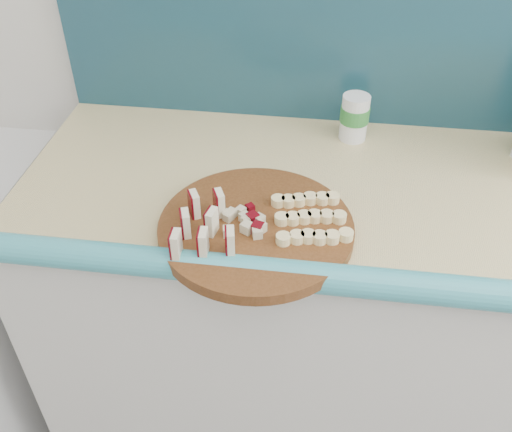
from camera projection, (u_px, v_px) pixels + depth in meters
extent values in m
cube|color=silver|center=(469.00, 337.00, 1.52)|extent=(2.20, 0.60, 0.88)
cylinder|color=#48270F|center=(256.00, 229.00, 1.13)|extent=(0.46, 0.46, 0.02)
cube|color=#F3E7C3|center=(177.00, 244.00, 1.03)|extent=(0.02, 0.04, 0.05)
cube|color=#4E050C|center=(172.00, 245.00, 1.03)|extent=(0.01, 0.03, 0.05)
cube|color=#F3E7C3|center=(186.00, 223.00, 1.08)|extent=(0.02, 0.04, 0.05)
cube|color=#4E050C|center=(182.00, 224.00, 1.08)|extent=(0.01, 0.03, 0.05)
cube|color=#F3E7C3|center=(195.00, 204.00, 1.12)|extent=(0.02, 0.04, 0.05)
cube|color=#4E050C|center=(191.00, 204.00, 1.12)|extent=(0.01, 0.03, 0.05)
cube|color=#F3E7C3|center=(204.00, 243.00, 1.04)|extent=(0.02, 0.04, 0.05)
cube|color=#4E050C|center=(199.00, 243.00, 1.04)|extent=(0.01, 0.03, 0.05)
cube|color=#F3E7C3|center=(212.00, 222.00, 1.08)|extent=(0.02, 0.04, 0.05)
cube|color=#4E050C|center=(208.00, 222.00, 1.08)|extent=(0.01, 0.03, 0.05)
cube|color=#F3E7C3|center=(220.00, 203.00, 1.13)|extent=(0.02, 0.04, 0.05)
cube|color=#4E050C|center=(216.00, 203.00, 1.13)|extent=(0.01, 0.03, 0.05)
cube|color=#F3E7C3|center=(231.00, 241.00, 1.04)|extent=(0.02, 0.04, 0.05)
cube|color=#4E050C|center=(226.00, 242.00, 1.04)|extent=(0.01, 0.03, 0.05)
cube|color=beige|center=(248.00, 220.00, 1.11)|extent=(0.02, 0.02, 0.02)
cube|color=beige|center=(251.00, 218.00, 1.12)|extent=(0.02, 0.02, 0.02)
cube|color=#4E050C|center=(251.00, 215.00, 1.13)|extent=(0.02, 0.02, 0.02)
cube|color=beige|center=(245.00, 218.00, 1.12)|extent=(0.02, 0.02, 0.02)
cube|color=beige|center=(243.00, 215.00, 1.13)|extent=(0.02, 0.02, 0.02)
cube|color=beige|center=(237.00, 214.00, 1.13)|extent=(0.02, 0.02, 0.02)
cube|color=beige|center=(239.00, 219.00, 1.12)|extent=(0.02, 0.02, 0.02)
cube|color=beige|center=(234.00, 220.00, 1.11)|extent=(0.02, 0.02, 0.02)
cube|color=#4E050C|center=(231.00, 223.00, 1.11)|extent=(0.02, 0.02, 0.02)
cube|color=beige|center=(239.00, 224.00, 1.10)|extent=(0.02, 0.02, 0.02)
cube|color=beige|center=(239.00, 227.00, 1.10)|extent=(0.02, 0.02, 0.02)
cube|color=beige|center=(244.00, 223.00, 1.11)|extent=(0.02, 0.02, 0.02)
cube|color=beige|center=(247.00, 225.00, 1.10)|extent=(0.02, 0.02, 0.02)
cube|color=beige|center=(253.00, 226.00, 1.10)|extent=(0.02, 0.02, 0.02)
cube|color=#4E050C|center=(249.00, 222.00, 1.11)|extent=(0.02, 0.02, 0.02)
cylinder|color=#FDE49B|center=(284.00, 239.00, 1.07)|extent=(0.03, 0.03, 0.02)
cylinder|color=#FDE49B|center=(296.00, 238.00, 1.07)|extent=(0.03, 0.03, 0.02)
cylinder|color=#FDE49B|center=(308.00, 238.00, 1.07)|extent=(0.03, 0.03, 0.02)
cylinder|color=#FDE49B|center=(321.00, 237.00, 1.08)|extent=(0.03, 0.03, 0.02)
cylinder|color=#FDE49B|center=(333.00, 236.00, 1.08)|extent=(0.03, 0.03, 0.02)
cylinder|color=#FDE49B|center=(345.00, 236.00, 1.08)|extent=(0.03, 0.03, 0.02)
cylinder|color=#FDE49B|center=(281.00, 219.00, 1.12)|extent=(0.03, 0.03, 0.02)
cylinder|color=#FDE49B|center=(292.00, 219.00, 1.12)|extent=(0.03, 0.03, 0.02)
cylinder|color=#FDE49B|center=(304.00, 218.00, 1.12)|extent=(0.03, 0.03, 0.02)
cylinder|color=#FDE49B|center=(316.00, 217.00, 1.12)|extent=(0.03, 0.03, 0.02)
cylinder|color=#FDE49B|center=(327.00, 217.00, 1.12)|extent=(0.03, 0.03, 0.02)
cylinder|color=#FDE49B|center=(339.00, 216.00, 1.12)|extent=(0.03, 0.03, 0.02)
cylinder|color=#FDE49B|center=(277.00, 201.00, 1.16)|extent=(0.03, 0.03, 0.02)
cylinder|color=#FDE49B|center=(289.00, 201.00, 1.16)|extent=(0.03, 0.03, 0.02)
cylinder|color=#FDE49B|center=(300.00, 200.00, 1.16)|extent=(0.03, 0.03, 0.02)
cylinder|color=#FDE49B|center=(311.00, 199.00, 1.17)|extent=(0.03, 0.03, 0.02)
cylinder|color=#FDE49B|center=(322.00, 199.00, 1.17)|extent=(0.03, 0.03, 0.02)
cylinder|color=#FDE49B|center=(334.00, 198.00, 1.17)|extent=(0.03, 0.03, 0.02)
cylinder|color=white|center=(354.00, 118.00, 1.38)|extent=(0.07, 0.07, 0.11)
cylinder|color=#328939|center=(355.00, 114.00, 1.37)|extent=(0.07, 0.07, 0.04)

